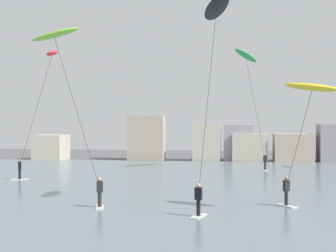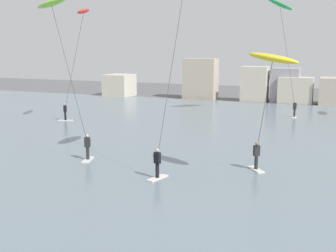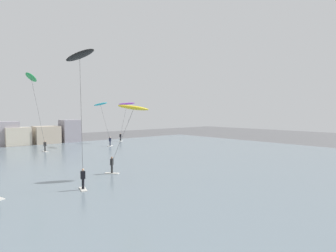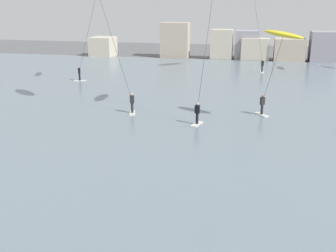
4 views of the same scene
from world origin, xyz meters
name	(u,v)px [view 3 (image 3 of 4)]	position (x,y,z in m)	size (l,w,h in m)	color
water_bay	(52,174)	(0.00, 30.88, 0.05)	(84.00, 52.00, 0.10)	slate
kitesurfer_yellow	(131,115)	(5.23, 24.78, 5.85)	(3.10, 4.04, 6.81)	silver
kitesurfer_green	(32,82)	(2.80, 46.40, 10.31)	(3.56, 3.83, 11.65)	silver
kitesurfer_purple	(126,107)	(21.03, 50.00, 7.02)	(3.11, 4.48, 7.93)	silver
kitesurfer_cyan	(101,108)	(14.44, 47.72, 6.80)	(2.64, 3.67, 7.79)	silver
kitesurfer_black	(80,66)	(0.47, 25.11, 9.90)	(2.17, 4.52, 11.20)	silver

